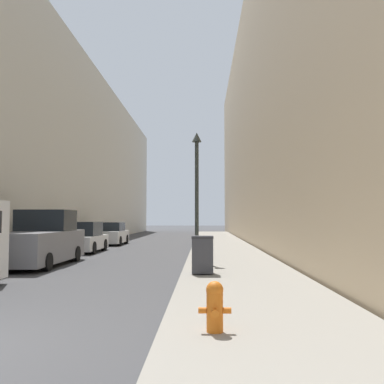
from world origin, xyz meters
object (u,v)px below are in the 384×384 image
object	(u,v)px
trash_bin	(203,254)
parked_sedan_far	(110,234)
fire_hydrant	(215,305)
pickup_truck	(39,242)
lamppost	(197,188)
parked_sedan_near	(84,238)

from	to	relation	value
trash_bin	parked_sedan_far	xyz separation A→B (m)	(-6.39, 16.44, -0.03)
fire_hydrant	pickup_truck	distance (m)	12.08
fire_hydrant	trash_bin	xyz separation A→B (m)	(-0.19, 6.53, 0.19)
trash_bin	lamppost	size ratio (longest dim) A/B	0.22
parked_sedan_far	trash_bin	bearing A→B (deg)	-68.76
parked_sedan_near	pickup_truck	bearing A→B (deg)	-89.77
trash_bin	pickup_truck	xyz separation A→B (m)	(-6.38, 3.60, 0.17)
pickup_truck	parked_sedan_near	xyz separation A→B (m)	(-0.03, 6.34, -0.17)
fire_hydrant	pickup_truck	xyz separation A→B (m)	(-6.57, 10.13, 0.36)
parked_sedan_near	parked_sedan_far	size ratio (longest dim) A/B	1.00
fire_hydrant	parked_sedan_near	size ratio (longest dim) A/B	0.18
parked_sedan_near	parked_sedan_far	world-z (taller)	parked_sedan_near
trash_bin	parked_sedan_far	size ratio (longest dim) A/B	0.28
lamppost	parked_sedan_far	xyz separation A→B (m)	(-6.16, 12.67, -2.29)
parked_sedan_near	lamppost	bearing A→B (deg)	-44.98
pickup_truck	parked_sedan_near	world-z (taller)	pickup_truck
trash_bin	parked_sedan_far	distance (m)	17.64
trash_bin	lamppost	distance (m)	4.40
parked_sedan_far	pickup_truck	bearing A→B (deg)	-89.94
fire_hydrant	parked_sedan_near	world-z (taller)	parked_sedan_near
lamppost	parked_sedan_near	world-z (taller)	lamppost
trash_bin	lamppost	bearing A→B (deg)	93.51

